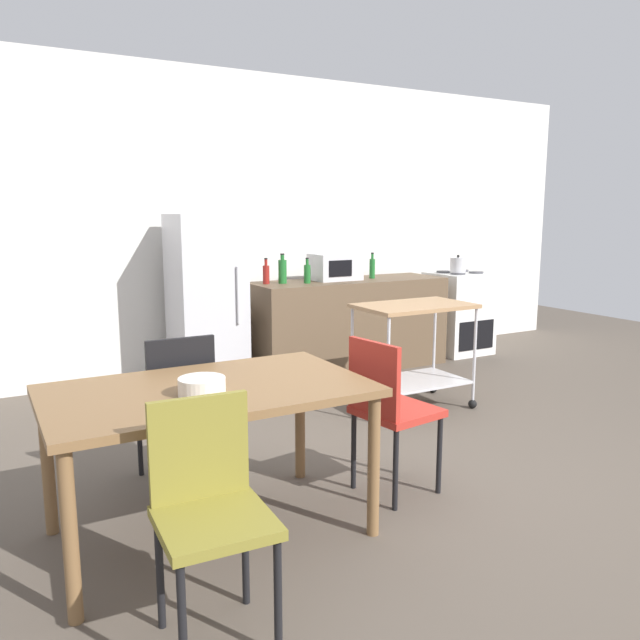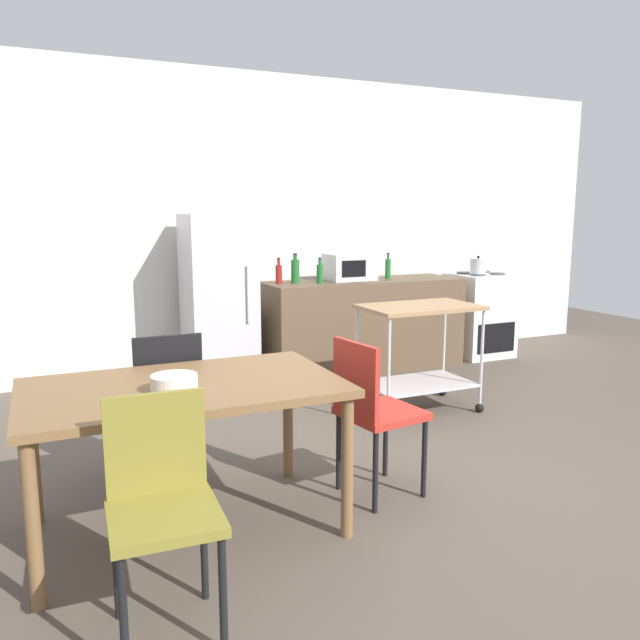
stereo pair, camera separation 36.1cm
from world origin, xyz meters
name	(u,v)px [view 2 (the right image)]	position (x,y,z in m)	size (l,w,h in m)	color
ground_plane	(438,485)	(0.00, 0.00, 0.00)	(12.00, 12.00, 0.00)	brown
back_wall	(257,224)	(0.00, 3.20, 1.45)	(8.40, 0.12, 2.90)	silver
kitchen_counter	(363,325)	(0.90, 2.60, 0.45)	(2.00, 0.64, 0.90)	brown
dining_table	(184,400)	(-1.44, 0.09, 0.67)	(1.50, 0.90, 0.75)	brown
chair_red	(372,407)	(-0.42, 0.04, 0.52)	(0.45, 0.45, 0.89)	#B72D23
chair_black	(166,395)	(-1.41, 0.73, 0.52)	(0.40, 0.40, 0.89)	black
chair_olive	(162,498)	(-1.68, -0.61, 0.52)	(0.42, 0.42, 0.89)	olive
stove_oven	(479,315)	(2.35, 2.62, 0.45)	(0.60, 0.61, 0.92)	white
refrigerator	(219,300)	(-0.55, 2.70, 0.78)	(0.60, 0.63, 1.55)	silver
kitchen_cart	(419,340)	(0.66, 1.23, 0.57)	(0.91, 0.57, 0.85)	#A37A51
bottle_olive_oil	(279,273)	(0.03, 2.68, 1.00)	(0.06, 0.06, 0.24)	maroon
bottle_vinegar	(295,271)	(0.18, 2.64, 1.02)	(0.08, 0.08, 0.28)	#1E6628
bottle_wine	(320,273)	(0.39, 2.54, 1.00)	(0.06, 0.06, 0.24)	#1E6628
microwave	(350,267)	(0.77, 2.66, 1.03)	(0.46, 0.35, 0.26)	silver
bottle_sparkling_water	(388,268)	(1.18, 2.62, 1.01)	(0.06, 0.06, 0.26)	#1E6628
fruit_bowl	(174,383)	(-1.50, -0.02, 0.79)	(0.21, 0.21, 0.08)	white
kettle	(478,266)	(2.23, 2.52, 1.00)	(0.24, 0.17, 0.19)	silver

